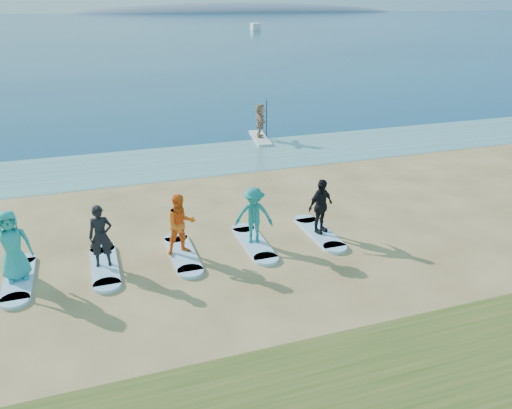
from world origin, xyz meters
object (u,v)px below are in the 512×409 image
object	(u,v)px
student_0	(12,245)
student_4	(321,206)
paddleboard	(260,138)
student_2	(181,225)
surfboard_1	(105,266)
boat_offshore_b	(255,30)
surfboard_3	(254,243)
student_3	(254,215)
student_1	(101,236)
surfboard_2	(183,254)
surfboard_0	(19,279)
surfboard_4	(319,233)
paddleboarder	(260,120)

from	to	relation	value
student_0	student_4	bearing A→B (deg)	-9.25
paddleboard	student_2	world-z (taller)	student_2
surfboard_1	student_2	world-z (taller)	student_2
boat_offshore_b	surfboard_3	size ratio (longest dim) A/B	2.75
paddleboard	student_3	distance (m)	12.20
paddleboard	student_1	size ratio (longest dim) A/B	1.75
boat_offshore_b	student_1	distance (m)	119.69
paddleboard	surfboard_2	bearing A→B (deg)	-110.30
paddleboard	surfboard_0	xyz separation A→B (m)	(-10.62, -11.42, -0.01)
surfboard_0	student_4	size ratio (longest dim) A/B	1.29
paddleboard	boat_offshore_b	bearing A→B (deg)	80.04
student_0	surfboard_4	world-z (taller)	student_0
student_1	surfboard_4	size ratio (longest dim) A/B	0.78
surfboard_1	student_0	bearing A→B (deg)	180.00
paddleboard	boat_offshore_b	size ratio (longest dim) A/B	0.50
paddleboard	student_4	xyz separation A→B (m)	(-2.08, -11.42, 0.88)
student_3	student_4	world-z (taller)	student_4
student_0	surfboard_1	size ratio (longest dim) A/B	0.85
surfboard_0	surfboard_2	world-z (taller)	same
paddleboarder	student_4	world-z (taller)	paddleboarder
surfboard_3	surfboard_1	bearing A→B (deg)	180.00
surfboard_2	surfboard_4	distance (m)	4.27
surfboard_3	student_3	xyz separation A→B (m)	(0.00, 0.00, 0.90)
paddleboarder	student_2	size ratio (longest dim) A/B	0.99
boat_offshore_b	surfboard_4	distance (m)	117.56
student_3	surfboard_0	bearing A→B (deg)	-159.20
surfboard_3	student_4	xyz separation A→B (m)	(2.13, 0.00, 0.90)
surfboard_0	student_2	xyz separation A→B (m)	(4.27, 0.00, 0.92)
paddleboarder	boat_offshore_b	xyz separation A→B (m)	(34.08, 100.44, -0.98)
surfboard_1	surfboard_3	size ratio (longest dim) A/B	1.00
surfboard_4	boat_offshore_b	bearing A→B (deg)	72.08
paddleboard	student_0	xyz separation A→B (m)	(-10.62, -11.42, 0.96)
surfboard_1	student_4	xyz separation A→B (m)	(6.40, 0.00, 0.90)
paddleboard	student_0	world-z (taller)	student_0
boat_offshore_b	surfboard_4	xyz separation A→B (m)	(-36.16, -111.86, 0.04)
surfboard_1	student_3	world-z (taller)	student_3
surfboard_0	student_4	bearing A→B (deg)	0.00
paddleboard	surfboard_4	xyz separation A→B (m)	(-2.08, -11.42, -0.01)
surfboard_1	student_4	bearing A→B (deg)	0.00
surfboard_3	student_0	bearing A→B (deg)	180.00
paddleboard	student_4	bearing A→B (deg)	-91.55
student_0	student_1	bearing A→B (deg)	-9.25
student_1	surfboard_4	xyz separation A→B (m)	(6.40, 0.00, -0.90)
surfboard_1	surfboard_3	world-z (taller)	same
paddleboarder	student_2	distance (m)	13.07
boat_offshore_b	student_3	world-z (taller)	student_3
student_0	student_1	world-z (taller)	student_0
student_1	surfboard_3	distance (m)	4.36
surfboard_1	surfboard_0	bearing A→B (deg)	180.00
paddleboarder	student_3	xyz separation A→B (m)	(-4.22, -11.42, -0.04)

